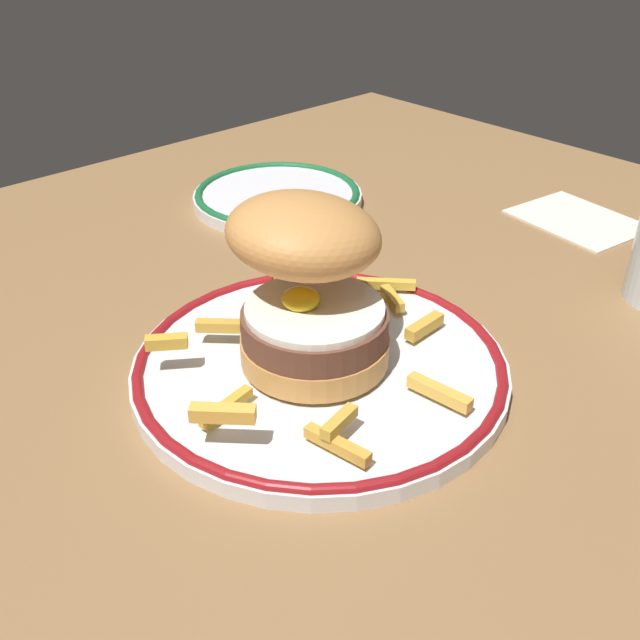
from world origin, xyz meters
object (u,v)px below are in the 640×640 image
object	(u,v)px
burger	(309,278)
side_plate	(278,196)
dinner_plate	(320,365)
napkin	(578,219)

from	to	relation	value
burger	side_plate	world-z (taller)	burger
dinner_plate	burger	world-z (taller)	burger
dinner_plate	napkin	bearing A→B (deg)	2.66
dinner_plate	side_plate	xyz separation A→B (cm)	(17.85, 25.99, -0.00)
side_plate	napkin	world-z (taller)	side_plate
burger	side_plate	distance (cm)	31.07
side_plate	napkin	size ratio (longest dim) A/B	1.50
dinner_plate	napkin	distance (cm)	37.40
burger	napkin	bearing A→B (deg)	0.70
dinner_plate	napkin	xyz separation A→B (cm)	(37.36, 1.74, -0.64)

